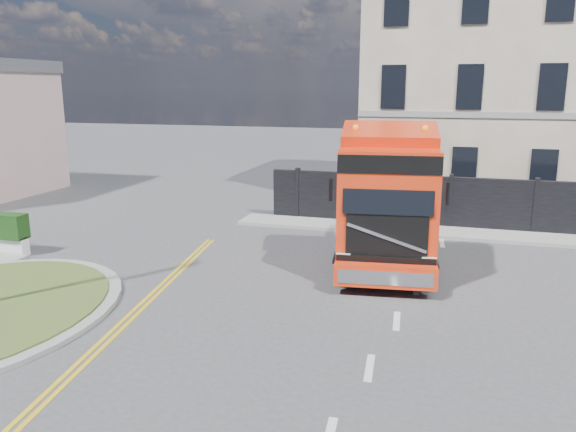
% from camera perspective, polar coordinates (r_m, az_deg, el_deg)
% --- Properties ---
extents(ground, '(120.00, 120.00, 0.00)m').
position_cam_1_polar(ground, '(14.37, -0.79, -8.70)').
color(ground, '#424244').
rests_on(ground, ground).
extents(hoarding_fence, '(18.80, 0.25, 2.00)m').
position_cam_1_polar(hoarding_fence, '(22.35, 22.66, 0.86)').
color(hoarding_fence, black).
rests_on(hoarding_fence, ground).
extents(georgian_building, '(12.30, 10.30, 12.80)m').
position_cam_1_polar(georgian_building, '(29.34, 20.85, 13.08)').
color(georgian_building, beige).
rests_on(georgian_building, ground).
extents(pavement_far, '(20.00, 1.60, 0.12)m').
position_cam_1_polar(pavement_far, '(21.62, 21.24, -1.96)').
color(pavement_far, gray).
rests_on(pavement_far, ground).
extents(truck, '(3.39, 7.25, 4.19)m').
position_cam_1_polar(truck, '(16.59, 10.00, 0.85)').
color(truck, black).
rests_on(truck, ground).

